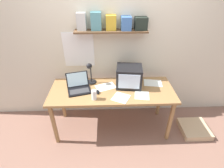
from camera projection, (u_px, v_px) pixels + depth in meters
name	position (u px, v px, depth m)	size (l,w,h in m)	color
ground_plane	(112.00, 126.00, 2.98)	(12.00, 12.00, 0.00)	#896252
back_wall	(111.00, 43.00, 2.67)	(5.60, 0.24, 2.60)	beige
corner_desk	(112.00, 93.00, 2.60)	(1.82, 0.70, 0.76)	#A07445
crt_monitor	(129.00, 77.00, 2.58)	(0.40, 0.36, 0.31)	black
laptop	(78.00, 86.00, 2.55)	(0.39, 0.38, 0.22)	black
desk_lamp	(90.00, 72.00, 2.62)	(0.15, 0.16, 0.35)	black
juice_glass	(94.00, 95.00, 2.35)	(0.07, 0.07, 0.14)	white
computer_mouse	(97.00, 92.00, 2.50)	(0.08, 0.12, 0.03)	black
loose_paper_near_monitor	(153.00, 83.00, 2.72)	(0.30, 0.24, 0.00)	white
loose_paper_near_laptop	(121.00, 98.00, 2.40)	(0.29, 0.29, 0.00)	white
open_notebook	(106.00, 87.00, 2.63)	(0.34, 0.28, 0.00)	white
printed_handout	(142.00, 95.00, 2.45)	(0.23, 0.23, 0.00)	white
floor_cushion	(194.00, 129.00, 2.87)	(0.44, 0.44, 0.09)	#D0AE84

